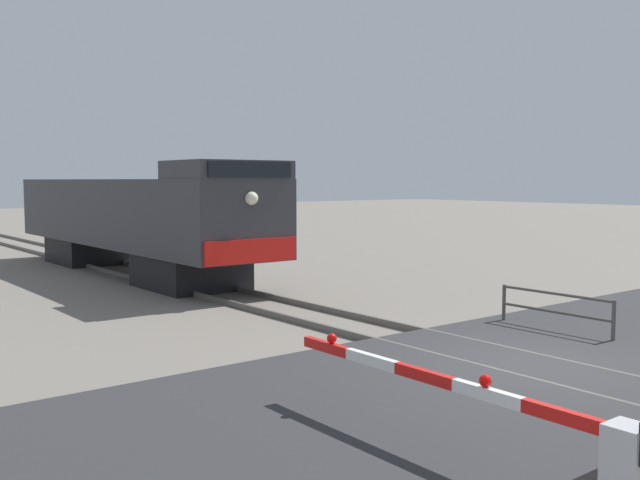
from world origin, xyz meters
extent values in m
plane|color=slate|center=(0.00, 0.00, 0.00)|extent=(160.00, 160.00, 0.00)
cube|color=#59544C|center=(-0.72, 0.00, 0.07)|extent=(0.08, 80.00, 0.15)
cube|color=#59544C|center=(0.72, 0.00, 0.07)|extent=(0.08, 80.00, 0.15)
cube|color=#2D2D30|center=(0.00, 0.00, 0.07)|extent=(36.00, 6.28, 0.15)
cube|color=black|center=(0.00, 12.28, 0.53)|extent=(2.58, 3.20, 1.05)
cube|color=black|center=(0.00, 20.71, 0.53)|extent=(2.58, 3.20, 1.05)
cube|color=#333338|center=(0.00, 16.49, 2.19)|extent=(3.03, 15.32, 2.27)
cube|color=#333338|center=(0.00, 10.05, 3.57)|extent=(2.97, 2.44, 0.51)
cube|color=black|center=(0.00, 8.80, 3.57)|extent=(2.58, 0.06, 0.41)
cube|color=red|center=(0.00, 8.79, 1.40)|extent=(2.88, 0.08, 0.64)
sphere|color=#F2EACC|center=(0.00, 8.78, 2.81)|extent=(0.36, 0.36, 0.36)
cube|color=red|center=(-4.14, -3.30, 0.97)|extent=(0.10, 0.93, 0.14)
cube|color=white|center=(-4.14, -2.37, 0.97)|extent=(0.10, 0.93, 0.14)
cube|color=red|center=(-4.14, -1.44, 0.97)|extent=(0.10, 0.93, 0.14)
cube|color=white|center=(-4.14, -0.51, 0.97)|extent=(0.10, 0.93, 0.14)
cube|color=red|center=(-4.14, 0.42, 0.97)|extent=(0.10, 0.93, 0.14)
sphere|color=red|center=(-4.14, -2.34, 1.11)|extent=(0.14, 0.14, 0.14)
sphere|color=red|center=(-4.14, 0.32, 1.11)|extent=(0.14, 0.14, 0.14)
cylinder|color=#4C4742|center=(2.80, 0.06, 0.47)|extent=(0.08, 0.08, 0.95)
cylinder|color=#4C4742|center=(2.80, 2.69, 0.47)|extent=(0.08, 0.08, 0.95)
cylinder|color=#4C4742|center=(2.80, 1.38, 0.91)|extent=(0.06, 2.62, 0.06)
cylinder|color=#4C4742|center=(2.80, 1.38, 0.52)|extent=(0.06, 2.62, 0.06)
camera|label=1|loc=(-10.24, -7.18, 3.29)|focal=39.91mm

